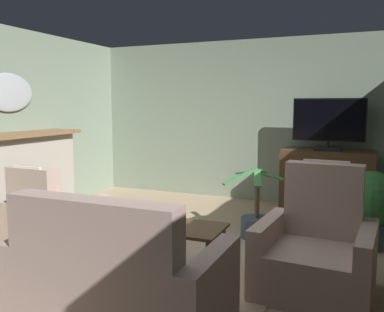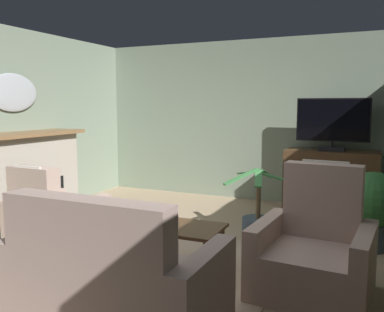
{
  "view_description": "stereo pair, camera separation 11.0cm",
  "coord_description": "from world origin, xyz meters",
  "views": [
    {
      "loc": [
        1.78,
        -3.76,
        1.61
      ],
      "look_at": [
        0.04,
        0.33,
        1.06
      ],
      "focal_mm": 38.85,
      "sensor_mm": 36.0,
      "label": 1
    },
    {
      "loc": [
        1.88,
        -3.71,
        1.61
      ],
      "look_at": [
        0.04,
        0.33,
        1.06
      ],
      "focal_mm": 38.85,
      "sensor_mm": 36.0,
      "label": 2
    }
  ],
  "objects": [
    {
      "name": "armchair_by_fireplace",
      "position": [
        1.41,
        -0.15,
        0.33
      ],
      "size": [
        1.0,
        0.94,
        1.1
      ],
      "color": "#BC9E8E",
      "rests_on": "ground_plane"
    },
    {
      "name": "cat",
      "position": [
        -1.32,
        0.62,
        0.11
      ],
      "size": [
        0.63,
        0.34,
        0.23
      ],
      "color": "#2D2D33",
      "rests_on": "ground_plane"
    },
    {
      "name": "tv_cabinet",
      "position": [
        1.24,
        2.76,
        0.44
      ],
      "size": [
        1.35,
        0.55,
        0.93
      ],
      "color": "#352315",
      "rests_on": "ground_plane"
    },
    {
      "name": "ground_plane",
      "position": [
        0.0,
        0.0,
        -0.02
      ],
      "size": [
        6.21,
        6.72,
        0.04
      ],
      "primitive_type": "cube",
      "color": "tan"
    },
    {
      "name": "rug_central",
      "position": [
        0.04,
        0.01,
        0.01
      ],
      "size": [
        2.13,
        1.71,
        0.01
      ],
      "primitive_type": "cube",
      "color": "tan",
      "rests_on": "ground_plane"
    },
    {
      "name": "coffee_table",
      "position": [
        0.11,
        -0.23,
        0.4
      ],
      "size": [
        0.95,
        0.58,
        0.45
      ],
      "color": "#4C331E",
      "rests_on": "ground_plane"
    },
    {
      "name": "television",
      "position": [
        1.24,
        2.71,
        1.34
      ],
      "size": [
        1.04,
        0.2,
        0.78
      ],
      "color": "black",
      "rests_on": "tv_cabinet"
    },
    {
      "name": "potted_plant_small_fern_corner",
      "position": [
        1.85,
        1.19,
        0.53
      ],
      "size": [
        0.62,
        0.62,
        0.88
      ],
      "color": "#3D4C5B",
      "rests_on": "ground_plane"
    },
    {
      "name": "armchair_beside_cabinet",
      "position": [
        -1.2,
        -0.43,
        0.33
      ],
      "size": [
        0.83,
        0.83,
        1.02
      ],
      "color": "#BC9E8E",
      "rests_on": "ground_plane"
    },
    {
      "name": "sofa_floral",
      "position": [
        0.14,
        -1.3,
        0.33
      ],
      "size": [
        1.57,
        0.89,
        1.0
      ],
      "color": "#A3897F",
      "rests_on": "ground_plane"
    },
    {
      "name": "potted_plant_on_hearth_side",
      "position": [
        0.58,
        1.07,
        0.19
      ],
      "size": [
        0.67,
        0.77,
        0.86
      ],
      "color": "#3D4C5B",
      "rests_on": "ground_plane"
    },
    {
      "name": "wall_mirror_oval",
      "position": [
        -2.78,
        0.54,
        1.78
      ],
      "size": [
        0.06,
        0.86,
        0.53
      ],
      "primitive_type": "ellipsoid",
      "color": "#B2B7BF"
    },
    {
      "name": "fireplace",
      "position": [
        -2.53,
        0.54,
        0.59
      ],
      "size": [
        0.93,
        1.7,
        1.24
      ],
      "color": "#4C4C51",
      "rests_on": "ground_plane"
    },
    {
      "name": "wall_back",
      "position": [
        0.0,
        3.11,
        1.34
      ],
      "size": [
        6.21,
        0.1,
        2.68
      ],
      "primitive_type": "cube",
      "color": "gray",
      "rests_on": "ground_plane"
    },
    {
      "name": "tv_remote",
      "position": [
        0.09,
        -0.3,
        0.46
      ],
      "size": [
        0.17,
        0.06,
        0.02
      ],
      "primitive_type": "cube",
      "rotation": [
        0.0,
        0.0,
        3.08
      ],
      "color": "black",
      "rests_on": "coffee_table"
    }
  ]
}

